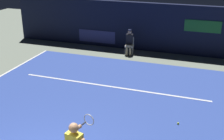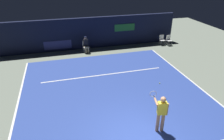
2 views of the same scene
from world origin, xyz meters
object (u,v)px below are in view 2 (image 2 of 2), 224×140
line_judge_on_chair (86,44)px  tennis_ball (160,83)px  courtside_chair_near (162,39)px  tennis_player (161,112)px  courtside_chair_far (169,40)px

line_judge_on_chair → tennis_ball: (3.44, -6.19, -0.64)m
line_judge_on_chair → courtside_chair_near: size_ratio=1.50×
tennis_player → tennis_ball: tennis_player is taller
courtside_chair_far → tennis_ball: 7.22m
tennis_player → courtside_chair_near: 11.12m
tennis_ball → tennis_player: bearing=-117.8°
courtside_chair_near → tennis_ball: bearing=-118.4°
tennis_player → line_judge_on_chair: size_ratio=1.31×
tennis_player → line_judge_on_chair: bearing=99.3°
tennis_player → courtside_chair_near: tennis_player is taller
line_judge_on_chair → tennis_ball: 7.11m
courtside_chair_far → courtside_chair_near: bearing=156.1°
tennis_player → line_judge_on_chair: (-1.59, 9.71, -0.30)m
tennis_player → courtside_chair_near: size_ratio=1.97×
tennis_player → courtside_chair_far: tennis_player is taller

